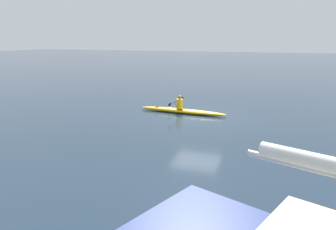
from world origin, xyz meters
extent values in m
plane|color=#1E2D3D|center=(0.00, 0.00, 0.00)|extent=(160.00, 160.00, 0.00)
ellipsoid|color=#EAB214|center=(1.07, -0.66, 0.12)|extent=(5.08, 0.83, 0.25)
torus|color=black|center=(1.11, -0.67, 0.23)|extent=(0.54, 0.54, 0.04)
cylinder|color=black|center=(2.58, -0.75, 0.24)|extent=(0.18, 0.18, 0.02)
cylinder|color=yellow|center=(1.21, -0.67, 0.52)|extent=(0.36, 0.36, 0.54)
sphere|color=#936B4C|center=(1.21, -0.67, 0.90)|extent=(0.21, 0.21, 0.21)
cylinder|color=black|center=(1.41, -0.68, 0.64)|extent=(0.14, 1.93, 0.03)
ellipsoid|color=black|center=(1.47, 0.28, 0.64)|extent=(0.06, 0.40, 0.17)
ellipsoid|color=black|center=(1.36, -1.64, 0.64)|extent=(0.06, 0.40, 0.17)
cylinder|color=#936B4C|center=(1.31, -0.40, 0.59)|extent=(0.21, 0.28, 0.34)
cylinder|color=#936B4C|center=(1.28, -0.95, 0.59)|extent=(0.23, 0.27, 0.34)
camera|label=1|loc=(-4.01, 15.74, 4.11)|focal=33.68mm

